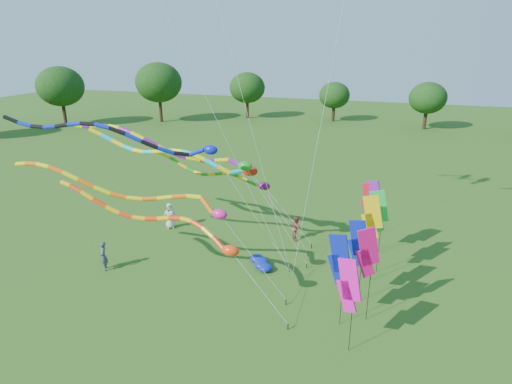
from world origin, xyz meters
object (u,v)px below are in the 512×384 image
(tube_kite_red, at_px, (165,223))
(tube_kite_orange, at_px, (138,193))
(person_a, at_px, (170,216))
(person_c, at_px, (296,228))
(blue_nylon_heap, at_px, (264,263))
(person_b, at_px, (103,256))

(tube_kite_red, bearing_deg, tube_kite_orange, 176.52)
(person_a, xyz_separation_m, person_c, (8.77, 0.98, -0.10))
(tube_kite_orange, relative_size, person_c, 8.87)
(blue_nylon_heap, height_order, person_a, person_a)
(tube_kite_red, relative_size, person_b, 7.35)
(person_c, bearing_deg, blue_nylon_heap, 141.24)
(person_b, relative_size, person_c, 1.07)
(tube_kite_orange, bearing_deg, person_a, 106.08)
(tube_kite_red, relative_size, blue_nylon_heap, 10.97)
(person_b, bearing_deg, person_a, 137.17)
(tube_kite_orange, relative_size, person_b, 8.29)
(tube_kite_red, xyz_separation_m, person_c, (4.83, 8.20, -3.10))
(person_a, bearing_deg, person_b, -125.41)
(blue_nylon_heap, height_order, person_b, person_b)
(blue_nylon_heap, distance_m, person_a, 8.47)
(tube_kite_red, relative_size, person_c, 7.86)
(person_b, bearing_deg, tube_kite_red, 43.40)
(tube_kite_red, height_order, person_a, tube_kite_red)
(blue_nylon_heap, xyz_separation_m, person_c, (0.93, 4.11, 0.61))
(person_b, height_order, person_c, person_b)
(person_a, relative_size, person_b, 1.05)
(tube_kite_orange, distance_m, blue_nylon_heap, 8.33)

